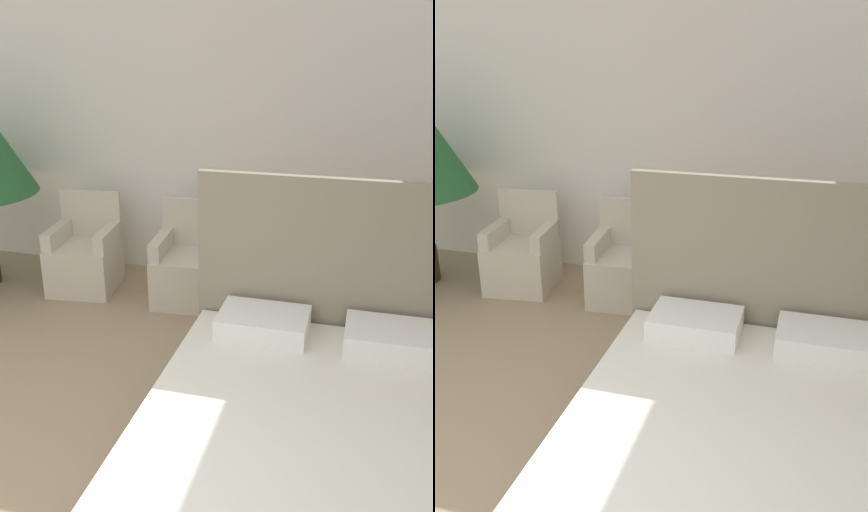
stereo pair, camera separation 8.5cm
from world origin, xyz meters
The scene contains 4 objects.
wall_back centered at (0.00, 4.20, 1.45)m, with size 10.00×0.06×2.90m.
bed centered at (1.32, 1.42, 0.30)m, with size 1.78×2.21×1.48m.
armchair_near_window_left centered at (-1.05, 3.52, 0.29)m, with size 0.66×0.67×0.89m.
armchair_near_window_right centered at (-0.01, 3.52, 0.29)m, with size 0.64×0.66×0.89m.
Camera 1 is at (1.48, -1.04, 2.27)m, focal length 40.00 mm.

